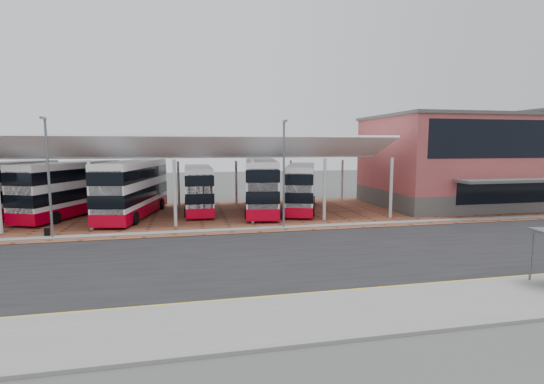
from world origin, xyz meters
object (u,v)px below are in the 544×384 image
at_px(terminal, 462,161).
at_px(bus_4, 261,186).
at_px(bus_3, 198,189).
at_px(bus_1, 71,189).
at_px(bus_2, 134,189).
at_px(bus_5, 301,188).

distance_m(terminal, bus_4, 21.48).
xyz_separation_m(bus_3, bus_4, (5.73, -1.55, 0.30)).
distance_m(bus_3, bus_4, 5.94).
bearing_deg(bus_4, bus_1, -176.22).
distance_m(terminal, bus_2, 32.74).
bearing_deg(terminal, bus_2, -179.47).
bearing_deg(bus_2, bus_4, 12.54).
bearing_deg(bus_4, bus_3, 173.67).
bearing_deg(bus_1, bus_3, 23.21).
bearing_deg(bus_3, bus_5, -9.51).
xyz_separation_m(terminal, bus_4, (-21.37, -0.13, -2.19)).
xyz_separation_m(terminal, bus_3, (-27.10, 1.42, -2.49)).
height_order(bus_2, bus_5, bus_2).
relative_size(terminal, bus_3, 1.79).
height_order(bus_1, bus_2, bus_2).
relative_size(bus_1, bus_5, 1.08).
height_order(bus_3, bus_4, bus_4).
xyz_separation_m(bus_1, bus_4, (16.79, -1.47, 0.06)).
distance_m(bus_1, bus_5, 20.71).
height_order(bus_3, bus_5, bus_5).
height_order(terminal, bus_4, terminal).
relative_size(bus_1, bus_4, 0.96).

